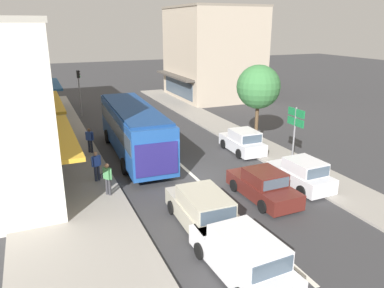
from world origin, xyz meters
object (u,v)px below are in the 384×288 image
wagon_adjacent_lane_lead (202,210)px  street_tree_right (258,87)px  sedan_behind_bus_mid (263,186)px  pedestrian_with_handbag_near (107,177)px  city_bus (134,127)px  wagon_queue_gap_filler (243,256)px  pedestrian_browsing_midblock (90,139)px  traffic_light_downstreet (79,85)px  directional_road_sign (295,123)px  pedestrian_far_walker (96,164)px  parked_hatchback_kerb_second (243,142)px  parked_hatchback_kerb_front (301,174)px

wagon_adjacent_lane_lead → street_tree_right: 12.09m
wagon_adjacent_lane_lead → sedan_behind_bus_mid: bearing=17.6°
wagon_adjacent_lane_lead → pedestrian_with_handbag_near: (-3.10, 4.33, 0.32)m
city_bus → wagon_adjacent_lane_lead: 9.92m
wagon_queue_gap_filler → pedestrian_browsing_midblock: bearing=100.8°
traffic_light_downstreet → directional_road_sign: bearing=-61.7°
pedestrian_far_walker → city_bus: bearing=49.9°
street_tree_right → pedestrian_with_handbag_near: size_ratio=3.45×
city_bus → street_tree_right: 8.69m
parked_hatchback_kerb_second → pedestrian_with_handbag_near: pedestrian_with_handbag_near is taller
pedestrian_with_handbag_near → pedestrian_far_walker: (-0.20, 1.96, -0.00)m
street_tree_right → parked_hatchback_kerb_second: bearing=-152.7°
wagon_queue_gap_filler → pedestrian_with_handbag_near: 8.38m
sedan_behind_bus_mid → parked_hatchback_kerb_front: (2.59, 0.38, 0.05)m
directional_road_sign → pedestrian_far_walker: directional_road_sign is taller
city_bus → pedestrian_browsing_midblock: bearing=153.6°
wagon_adjacent_lane_lead → traffic_light_downstreet: (-1.98, 22.47, 2.11)m
wagon_adjacent_lane_lead → parked_hatchback_kerb_second: (6.47, 7.65, -0.04)m
pedestrian_with_handbag_near → pedestrian_far_walker: 1.97m
directional_road_sign → wagon_adjacent_lane_lead: bearing=-151.9°
wagon_adjacent_lane_lead → parked_hatchback_kerb_second: 10.02m
wagon_queue_gap_filler → street_tree_right: 14.81m
wagon_queue_gap_filler → sedan_behind_bus_mid: size_ratio=1.08×
directional_road_sign → pedestrian_with_handbag_near: size_ratio=2.21×
traffic_light_downstreet → street_tree_right: 17.27m
parked_hatchback_kerb_front → pedestrian_browsing_midblock: (-9.30, 9.56, 0.36)m
street_tree_right → pedestrian_with_handbag_near: bearing=-159.7°
parked_hatchback_kerb_front → traffic_light_downstreet: 22.61m
street_tree_right → pedestrian_far_walker: (-11.28, -2.14, -3.07)m
traffic_light_downstreet → pedestrian_browsing_midblock: bearing=-94.6°
city_bus → parked_hatchback_kerb_front: city_bus is taller
wagon_adjacent_lane_lead → parked_hatchback_kerb_second: bearing=49.7°
pedestrian_browsing_midblock → city_bus: bearing=-26.4°
directional_road_sign → pedestrian_with_handbag_near: (-10.96, 0.13, -1.64)m
wagon_queue_gap_filler → directional_road_sign: 11.25m
street_tree_right → pedestrian_browsing_midblock: size_ratio=3.45×
wagon_queue_gap_filler → directional_road_sign: (7.97, 7.69, 1.96)m
wagon_adjacent_lane_lead → pedestrian_browsing_midblock: (-2.90, 11.15, 0.32)m
city_bus → wagon_queue_gap_filler: 13.40m
street_tree_right → wagon_adjacent_lane_lead: bearing=-133.5°
city_bus → parked_hatchback_kerb_front: size_ratio=2.92×
wagon_adjacent_lane_lead → wagon_queue_gap_filler: (-0.11, -3.50, 0.00)m
wagon_adjacent_lane_lead → pedestrian_browsing_midblock: size_ratio=2.79×
parked_hatchback_kerb_front → traffic_light_downstreet: bearing=111.9°
street_tree_right → directional_road_sign: bearing=-91.7°
parked_hatchback_kerb_front → pedestrian_browsing_midblock: 13.35m
wagon_adjacent_lane_lead → pedestrian_with_handbag_near: 5.33m
traffic_light_downstreet → pedestrian_far_walker: size_ratio=2.58×
parked_hatchback_kerb_front → pedestrian_far_walker: 10.78m
sedan_behind_bus_mid → directional_road_sign: 5.43m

